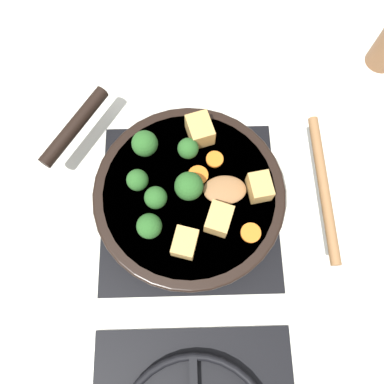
% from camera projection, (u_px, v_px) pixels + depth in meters
% --- Properties ---
extents(ground_plane, '(2.40, 2.40, 0.00)m').
position_uv_depth(ground_plane, '(192.00, 206.00, 0.67)').
color(ground_plane, silver).
extents(front_burner_grate, '(0.31, 0.31, 0.03)m').
position_uv_depth(front_burner_grate, '(192.00, 204.00, 0.66)').
color(front_burner_grate, black).
rests_on(front_burner_grate, ground_plane).
extents(skillet_pan, '(0.40, 0.36, 0.05)m').
position_uv_depth(skillet_pan, '(191.00, 196.00, 0.61)').
color(skillet_pan, black).
rests_on(skillet_pan, front_burner_grate).
extents(wooden_spoon, '(0.20, 0.24, 0.02)m').
position_uv_depth(wooden_spoon, '(285.00, 187.00, 0.59)').
color(wooden_spoon, olive).
rests_on(wooden_spoon, skillet_pan).
extents(tofu_cube_center_large, '(0.05, 0.05, 0.03)m').
position_uv_depth(tofu_cube_center_large, '(222.00, 219.00, 0.56)').
color(tofu_cube_center_large, tan).
rests_on(tofu_cube_center_large, skillet_pan).
extents(tofu_cube_near_handle, '(0.04, 0.05, 0.03)m').
position_uv_depth(tofu_cube_near_handle, '(188.00, 243.00, 0.55)').
color(tofu_cube_near_handle, tan).
rests_on(tofu_cube_near_handle, skillet_pan).
extents(tofu_cube_east_chunk, '(0.05, 0.06, 0.04)m').
position_uv_depth(tofu_cube_east_chunk, '(203.00, 130.00, 0.61)').
color(tofu_cube_east_chunk, tan).
rests_on(tofu_cube_east_chunk, skillet_pan).
extents(tofu_cube_west_chunk, '(0.04, 0.05, 0.03)m').
position_uv_depth(tofu_cube_west_chunk, '(263.00, 188.00, 0.58)').
color(tofu_cube_west_chunk, tan).
rests_on(tofu_cube_west_chunk, skillet_pan).
extents(broccoli_floret_near_spoon, '(0.04, 0.04, 0.05)m').
position_uv_depth(broccoli_floret_near_spoon, '(152.00, 226.00, 0.55)').
color(broccoli_floret_near_spoon, '#709956').
rests_on(broccoli_floret_near_spoon, skillet_pan).
extents(broccoli_floret_center_top, '(0.03, 0.03, 0.04)m').
position_uv_depth(broccoli_floret_center_top, '(159.00, 198.00, 0.56)').
color(broccoli_floret_center_top, '#709956').
rests_on(broccoli_floret_center_top, skillet_pan).
extents(broccoli_floret_east_rim, '(0.04, 0.04, 0.05)m').
position_uv_depth(broccoli_floret_east_rim, '(148.00, 144.00, 0.59)').
color(broccoli_floret_east_rim, '#709956').
rests_on(broccoli_floret_east_rim, skillet_pan).
extents(broccoli_floret_west_rim, '(0.03, 0.03, 0.04)m').
position_uv_depth(broccoli_floret_west_rim, '(141.00, 180.00, 0.57)').
color(broccoli_floret_west_rim, '#709956').
rests_on(broccoli_floret_west_rim, skillet_pan).
extents(broccoli_floret_north_edge, '(0.04, 0.04, 0.05)m').
position_uv_depth(broccoli_floret_north_edge, '(193.00, 188.00, 0.56)').
color(broccoli_floret_north_edge, '#709956').
rests_on(broccoli_floret_north_edge, skillet_pan).
extents(broccoli_floret_south_cluster, '(0.03, 0.03, 0.04)m').
position_uv_depth(broccoli_floret_south_cluster, '(188.00, 149.00, 0.59)').
color(broccoli_floret_south_cluster, '#709956').
rests_on(broccoli_floret_south_cluster, skillet_pan).
extents(carrot_slice_orange_thin, '(0.03, 0.03, 0.01)m').
position_uv_depth(carrot_slice_orange_thin, '(254.00, 233.00, 0.57)').
color(carrot_slice_orange_thin, orange).
rests_on(carrot_slice_orange_thin, skillet_pan).
extents(carrot_slice_near_center, '(0.03, 0.03, 0.01)m').
position_uv_depth(carrot_slice_near_center, '(218.00, 159.00, 0.61)').
color(carrot_slice_near_center, orange).
rests_on(carrot_slice_near_center, skillet_pan).
extents(carrot_slice_edge_slice, '(0.03, 0.03, 0.01)m').
position_uv_depth(carrot_slice_edge_slice, '(201.00, 175.00, 0.60)').
color(carrot_slice_edge_slice, orange).
rests_on(carrot_slice_edge_slice, skillet_pan).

